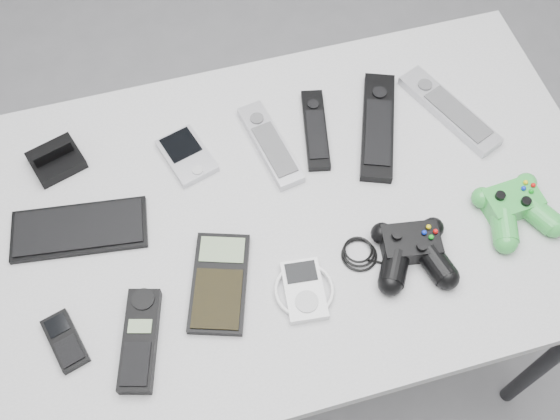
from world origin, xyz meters
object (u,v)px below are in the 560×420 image
object	(u,v)px
controller_black	(413,250)
mp3_player	(304,290)
remote_silver_b	(449,110)
pda	(187,155)
pda_keyboard	(79,229)
remote_silver_a	(270,144)
calculator	(219,282)
cordless_handset	(140,340)
desk	(301,222)
controller_green	(516,207)
remote_black_a	(315,129)
mobile_phone	(65,341)
remote_black_b	(378,126)

from	to	relation	value
controller_black	mp3_player	bearing A→B (deg)	-166.58
remote_silver_b	mp3_player	world-z (taller)	remote_silver_b
pda	remote_silver_b	bearing A→B (deg)	-20.53
pda_keyboard	remote_silver_a	world-z (taller)	remote_silver_a
pda	remote_silver_b	xyz separation A→B (m)	(0.53, -0.04, 0.00)
remote_silver_a	calculator	xyz separation A→B (m)	(-0.16, -0.26, -0.00)
pda	cordless_handset	world-z (taller)	cordless_handset
calculator	mp3_player	size ratio (longest dim) A/B	1.66
cordless_handset	mp3_player	xyz separation A→B (m)	(0.29, 0.01, -0.00)
desk	controller_green	world-z (taller)	controller_green
remote_black_a	mobile_phone	xyz separation A→B (m)	(-0.53, -0.30, -0.00)
mobile_phone	controller_green	size ratio (longest dim) A/B	0.68
remote_black_a	controller_black	distance (m)	0.32
remote_silver_b	mp3_player	bearing A→B (deg)	-165.55
pda_keyboard	mobile_phone	distance (m)	0.21
mobile_phone	calculator	distance (m)	0.27
mp3_player	controller_green	xyz separation A→B (m)	(0.42, 0.05, 0.01)
remote_black_b	desk	bearing A→B (deg)	-125.44
cordless_handset	controller_black	distance (m)	0.49
pda_keyboard	remote_silver_b	size ratio (longest dim) A/B	1.01
controller_green	calculator	bearing A→B (deg)	175.28
remote_silver_a	remote_silver_b	distance (m)	0.37
pda	mobile_phone	distance (m)	0.41
pda_keyboard	remote_silver_b	distance (m)	0.76
pda_keyboard	calculator	size ratio (longest dim) A/B	1.32
controller_black	pda_keyboard	bearing A→B (deg)	168.65
desk	mp3_player	bearing A→B (deg)	-105.22
mobile_phone	cordless_handset	size ratio (longest dim) A/B	0.59
remote_black_a	remote_black_b	xyz separation A→B (m)	(0.12, -0.03, 0.00)
controller_black	remote_silver_b	bearing A→B (deg)	64.81
remote_black_a	controller_green	distance (m)	0.41
remote_silver_b	calculator	world-z (taller)	remote_silver_b
remote_black_b	controller_green	distance (m)	0.31
mobile_phone	controller_green	distance (m)	0.83
pda	remote_black_a	bearing A→B (deg)	-18.30
remote_black_b	mobile_phone	xyz separation A→B (m)	(-0.65, -0.28, -0.00)
desk	mobile_phone	distance (m)	0.48
mp3_player	remote_black_b	bearing A→B (deg)	57.17
mp3_player	controller_black	size ratio (longest dim) A/B	0.46
pda	remote_black_b	bearing A→B (deg)	-21.80
remote_silver_a	controller_green	bearing A→B (deg)	-43.95
remote_black_a	calculator	size ratio (longest dim) A/B	1.01
mobile_phone	controller_black	distance (m)	0.61
pda	mp3_player	world-z (taller)	same
remote_silver_a	remote_black_a	bearing A→B (deg)	-3.23
controller_green	desk	bearing A→B (deg)	157.81
pda_keyboard	remote_black_a	distance (m)	0.49
remote_silver_a	controller_black	size ratio (longest dim) A/B	0.84
pda	cordless_handset	size ratio (longest dim) A/B	0.69
pda_keyboard	desk	bearing A→B (deg)	-0.48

